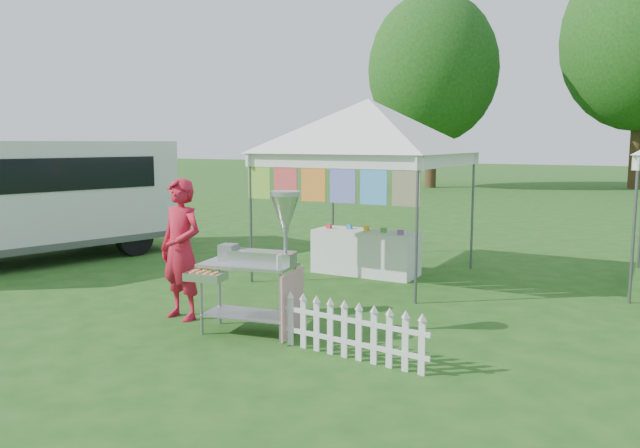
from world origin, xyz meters
The scene contains 8 objects.
ground centered at (0.00, 0.00, 0.00)m, with size 120.00×120.00×0.00m, color #1C4B15.
canopy_main centered at (0.00, 3.49, 2.99)m, with size 4.24×4.24×3.45m.
tree_left centered at (-6.00, 24.00, 5.83)m, with size 6.40×6.40×9.53m.
donut_cart centered at (0.34, -0.18, 1.01)m, with size 1.25×1.04×1.72m.
vendor centered at (-0.96, -0.10, 0.91)m, with size 0.66×0.44×1.82m, color red.
cargo_van centered at (-6.22, 1.59, 1.24)m, with size 3.52×5.90×2.30m.
picket_fence centered at (1.64, -0.42, 0.29)m, with size 1.79×0.20×0.56m.
display_table centered at (-0.05, 3.55, 0.38)m, with size 1.80×0.70×0.76m, color white.
Camera 1 is at (4.45, -6.13, 2.28)m, focal length 35.00 mm.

